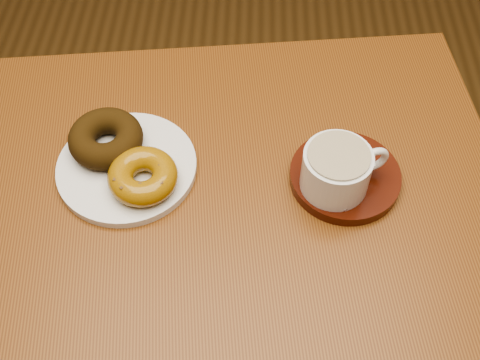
{
  "coord_description": "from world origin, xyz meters",
  "views": [
    {
      "loc": [
        0.21,
        -0.8,
        1.5
      ],
      "look_at": [
        0.2,
        -0.29,
        0.8
      ],
      "focal_mm": 45.0,
      "sensor_mm": 36.0,
      "label": 1
    }
  ],
  "objects_px": {
    "donut_plate": "(127,167)",
    "saucer": "(345,177)",
    "coffee_cup": "(337,169)",
    "cafe_table": "(228,232)"
  },
  "relations": [
    {
      "from": "donut_plate",
      "to": "saucer",
      "type": "xyz_separation_m",
      "value": [
        0.33,
        -0.01,
        0.0
      ]
    },
    {
      "from": "donut_plate",
      "to": "coffee_cup",
      "type": "bearing_deg",
      "value": -5.61
    },
    {
      "from": "donut_plate",
      "to": "saucer",
      "type": "bearing_deg",
      "value": -1.81
    },
    {
      "from": "coffee_cup",
      "to": "cafe_table",
      "type": "bearing_deg",
      "value": 160.56
    },
    {
      "from": "donut_plate",
      "to": "saucer",
      "type": "height_order",
      "value": "saucer"
    },
    {
      "from": "cafe_table",
      "to": "coffee_cup",
      "type": "height_order",
      "value": "coffee_cup"
    },
    {
      "from": "cafe_table",
      "to": "saucer",
      "type": "distance_m",
      "value": 0.22
    },
    {
      "from": "cafe_table",
      "to": "donut_plate",
      "type": "height_order",
      "value": "donut_plate"
    },
    {
      "from": "saucer",
      "to": "cafe_table",
      "type": "bearing_deg",
      "value": -173.78
    },
    {
      "from": "cafe_table",
      "to": "donut_plate",
      "type": "bearing_deg",
      "value": 162.44
    }
  ]
}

